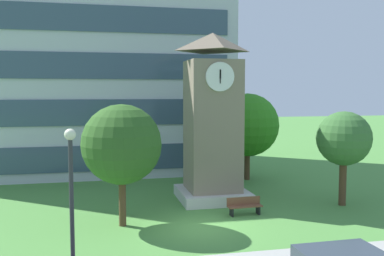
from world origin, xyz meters
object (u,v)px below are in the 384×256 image
at_px(tree_by_building, 247,125).
at_px(street_lamp, 71,189).
at_px(clock_tower, 213,127).
at_px(park_bench, 244,206).
at_px(tree_streetside, 122,145).
at_px(tree_near_tower, 344,139).

bearing_deg(tree_by_building, street_lamp, -126.47).
height_order(clock_tower, street_lamp, clock_tower).
relative_size(park_bench, tree_by_building, 0.30).
bearing_deg(tree_streetside, park_bench, 4.63).
height_order(tree_near_tower, tree_streetside, tree_streetside).
bearing_deg(tree_near_tower, tree_by_building, 109.62).
distance_m(park_bench, tree_streetside, 7.04).
bearing_deg(street_lamp, clock_tower, 54.13).
height_order(tree_streetside, tree_by_building, tree_by_building).
bearing_deg(tree_streetside, street_lamp, -107.16).
xyz_separation_m(tree_streetside, tree_by_building, (9.29, 8.93, 0.07)).
bearing_deg(tree_near_tower, tree_streetside, -174.57).
bearing_deg(tree_by_building, clock_tower, -127.63).
relative_size(park_bench, tree_streetside, 0.32).
xyz_separation_m(street_lamp, tree_streetside, (1.93, 6.25, 0.59)).
bearing_deg(park_bench, tree_streetside, -175.37).
relative_size(clock_tower, tree_near_tower, 1.84).
height_order(clock_tower, tree_near_tower, clock_tower).
bearing_deg(park_bench, clock_tower, 103.23).
bearing_deg(street_lamp, tree_by_building, 53.53).
bearing_deg(tree_streetside, clock_tower, 35.63).
bearing_deg(street_lamp, tree_streetside, 72.84).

